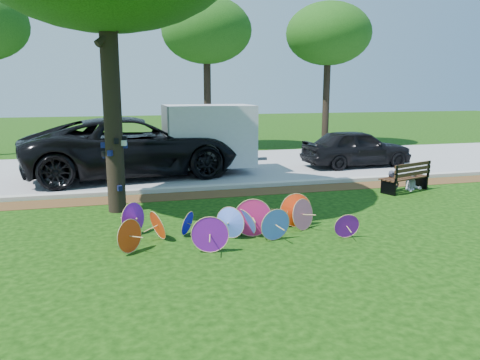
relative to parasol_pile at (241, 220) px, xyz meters
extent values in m
plane|color=black|center=(-0.14, -0.53, -0.34)|extent=(90.00, 90.00, 0.00)
cube|color=#472D16|center=(-0.14, 3.97, -0.34)|extent=(90.00, 1.00, 0.01)
cube|color=#B7B5AD|center=(-0.14, 4.67, -0.28)|extent=(90.00, 0.30, 0.12)
cube|color=gray|center=(-0.14, 8.82, -0.34)|extent=(90.00, 8.00, 0.01)
cylinder|color=black|center=(-2.51, 2.75, 2.41)|extent=(0.44, 0.44, 5.51)
cone|color=purple|center=(-0.83, -0.81, 0.02)|extent=(0.73, 0.29, 0.73)
cone|color=#E56387|center=(1.39, 0.10, 0.01)|extent=(0.71, 0.53, 0.71)
cone|color=#F64279|center=(1.21, 0.57, -0.03)|extent=(0.30, 0.65, 0.63)
cone|color=#496DF0|center=(0.57, -0.45, 0.00)|extent=(0.70, 0.29, 0.68)
cone|color=#496DF0|center=(0.10, 0.01, -0.02)|extent=(0.58, 0.71, 0.63)
cone|color=#100CEA|center=(-1.12, 0.36, -0.08)|extent=(0.47, 0.56, 0.54)
cone|color=#100CEA|center=(1.40, 0.42, -0.02)|extent=(0.66, 0.31, 0.65)
cone|color=red|center=(-1.69, 0.21, -0.03)|extent=(0.47, 0.68, 0.63)
cone|color=purple|center=(2.06, -0.71, -0.07)|extent=(0.56, 0.25, 0.55)
cone|color=red|center=(1.36, 0.28, 0.04)|extent=(0.77, 0.23, 0.77)
cone|color=#D41E5F|center=(0.23, -0.06, 0.06)|extent=(0.83, 0.28, 0.82)
cone|color=#496DF0|center=(-0.29, -0.11, -0.01)|extent=(0.57, 0.55, 0.67)
cone|color=red|center=(-2.34, -0.42, -0.02)|extent=(0.56, 0.56, 0.66)
cone|color=purple|center=(-2.16, 0.65, 0.01)|extent=(0.61, 0.61, 0.71)
imported|color=black|center=(-1.86, 7.49, 0.69)|extent=(7.81, 4.29, 2.07)
imported|color=black|center=(6.68, 7.37, 0.39)|extent=(4.37, 1.89, 1.47)
cube|color=silver|center=(0.79, 7.39, 1.04)|extent=(3.11, 2.00, 2.76)
imported|color=#313343|center=(5.50, 2.98, 0.27)|extent=(0.45, 0.30, 1.23)
imported|color=silver|center=(6.20, 2.98, 0.23)|extent=(0.68, 0.61, 1.16)
cylinder|color=black|center=(2.05, 14.15, 2.16)|extent=(0.36, 0.36, 5.00)
ellipsoid|color=#0E330B|center=(2.05, 14.15, 5.46)|extent=(4.40, 4.40, 3.20)
cylinder|color=black|center=(8.41, 13.97, 2.16)|extent=(0.36, 0.36, 5.00)
ellipsoid|color=#0E330B|center=(8.41, 13.97, 5.46)|extent=(4.40, 4.40, 3.20)
camera|label=1|loc=(-2.46, -9.13, 2.73)|focal=35.00mm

